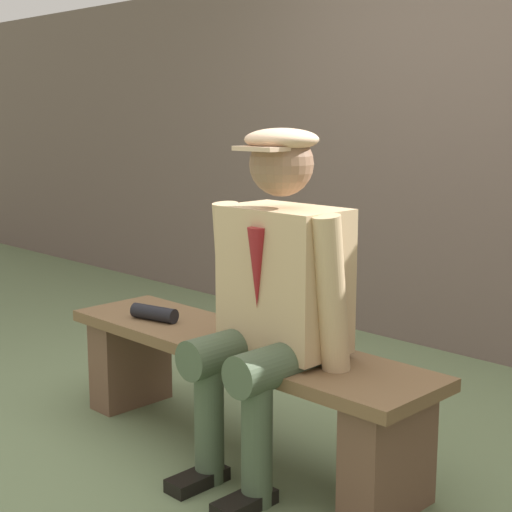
{
  "coord_description": "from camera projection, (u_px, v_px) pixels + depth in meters",
  "views": [
    {
      "loc": [
        -2.15,
        2.05,
        1.35
      ],
      "look_at": [
        -0.1,
        0.0,
        0.81
      ],
      "focal_mm": 54.55,
      "sensor_mm": 36.0,
      "label": 1
    }
  ],
  "objects": [
    {
      "name": "stadium_wall",
      "position": [
        484.0,
        157.0,
        4.28
      ],
      "size": [
        12.0,
        0.24,
        2.23
      ],
      "primitive_type": "cube",
      "color": "brown",
      "rests_on": "ground"
    },
    {
      "name": "rolled_magazine",
      "position": [
        154.0,
        313.0,
        3.36
      ],
      "size": [
        0.23,
        0.11,
        0.06
      ],
      "primitive_type": "cylinder",
      "rotation": [
        0.0,
        1.57,
        0.22
      ],
      "color": "black",
      "rests_on": "bench"
    },
    {
      "name": "bench",
      "position": [
        239.0,
        377.0,
        3.11
      ],
      "size": [
        1.74,
        0.43,
        0.46
      ],
      "color": "brown",
      "rests_on": "ground"
    },
    {
      "name": "ground_plane",
      "position": [
        239.0,
        449.0,
        3.17
      ],
      "size": [
        30.0,
        30.0,
        0.0
      ],
      "primitive_type": "plane",
      "color": "#647650"
    },
    {
      "name": "seated_man",
      "position": [
        274.0,
        289.0,
        2.83
      ],
      "size": [
        0.62,
        0.59,
        1.3
      ],
      "color": "tan",
      "rests_on": "ground"
    }
  ]
}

